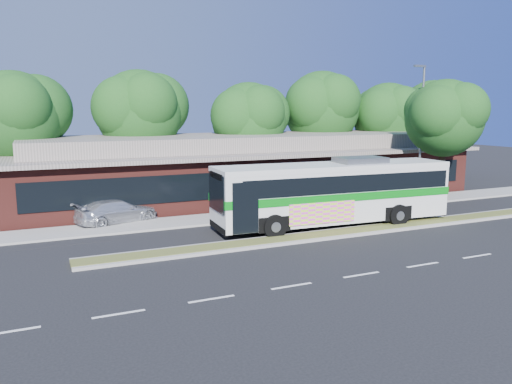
% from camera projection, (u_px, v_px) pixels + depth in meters
% --- Properties ---
extents(ground, '(120.00, 120.00, 0.00)m').
position_uv_depth(ground, '(351.00, 237.00, 24.63)').
color(ground, black).
rests_on(ground, ground).
extents(median_strip, '(26.00, 1.10, 0.15)m').
position_uv_depth(median_strip, '(344.00, 232.00, 25.15)').
color(median_strip, '#454A1F').
rests_on(median_strip, ground).
extents(sidewalk, '(44.00, 2.60, 0.12)m').
position_uv_depth(sidewalk, '(290.00, 212.00, 30.38)').
color(sidewalk, gray).
rests_on(sidewalk, ground).
extents(plaza_building, '(33.20, 11.20, 4.45)m').
position_uv_depth(plaza_building, '(247.00, 167.00, 35.97)').
color(plaza_building, '#56201B').
rests_on(plaza_building, ground).
extents(lamp_post, '(0.93, 0.18, 9.07)m').
position_uv_depth(lamp_post, '(421.00, 129.00, 33.10)').
color(lamp_post, slate).
rests_on(lamp_post, ground).
extents(tree_bg_a, '(6.47, 5.80, 8.63)m').
position_uv_depth(tree_bg_a, '(21.00, 115.00, 31.40)').
color(tree_bg_a, black).
rests_on(tree_bg_a, ground).
extents(tree_bg_b, '(6.69, 6.00, 9.00)m').
position_uv_depth(tree_bg_b, '(145.00, 111.00, 35.50)').
color(tree_bg_b, black).
rests_on(tree_bg_b, ground).
extents(tree_bg_c, '(6.24, 5.60, 8.26)m').
position_uv_depth(tree_bg_c, '(253.00, 118.00, 37.91)').
color(tree_bg_c, black).
rests_on(tree_bg_c, ground).
extents(tree_bg_d, '(6.91, 6.20, 9.37)m').
position_uv_depth(tree_bg_d, '(325.00, 107.00, 41.53)').
color(tree_bg_d, black).
rests_on(tree_bg_d, ground).
extents(tree_bg_e, '(6.47, 5.80, 8.50)m').
position_uv_depth(tree_bg_e, '(390.00, 115.00, 43.15)').
color(tree_bg_e, black).
rests_on(tree_bg_e, ground).
extents(tree_bg_f, '(6.69, 6.00, 8.92)m').
position_uv_depth(tree_bg_f, '(435.00, 111.00, 46.44)').
color(tree_bg_f, black).
rests_on(tree_bg_f, ground).
extents(transit_bus, '(13.18, 3.54, 3.66)m').
position_uv_depth(transit_bus, '(334.00, 188.00, 26.67)').
color(transit_bus, silver).
rests_on(transit_bus, ground).
extents(sedan, '(4.91, 3.09, 1.33)m').
position_uv_depth(sedan, '(117.00, 211.00, 27.48)').
color(sedan, silver).
rests_on(sedan, ground).
extents(sidewalk_tree, '(5.71, 5.12, 8.21)m').
position_uv_depth(sidewalk_tree, '(447.00, 116.00, 33.28)').
color(sidewalk_tree, black).
rests_on(sidewalk_tree, ground).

